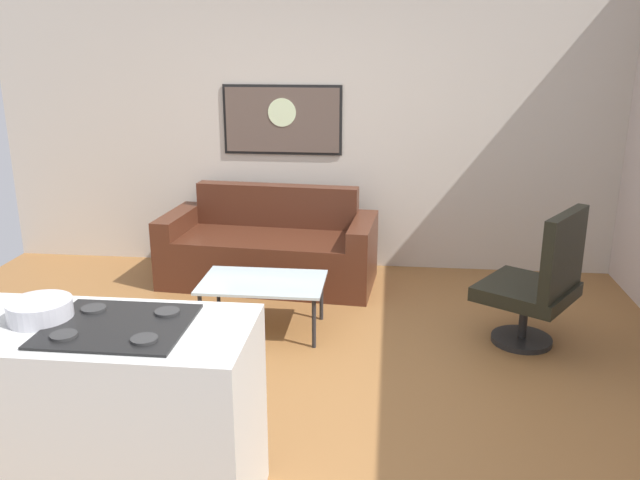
{
  "coord_description": "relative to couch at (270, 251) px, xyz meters",
  "views": [
    {
      "loc": [
        0.53,
        -3.67,
        2.1
      ],
      "look_at": [
        0.04,
        0.9,
        0.7
      ],
      "focal_mm": 36.89,
      "sensor_mm": 36.0,
      "label": 1
    }
  ],
  "objects": [
    {
      "name": "back_wall",
      "position": [
        0.52,
        0.56,
        1.11
      ],
      "size": [
        6.4,
        0.05,
        2.8
      ],
      "primitive_type": "cube",
      "color": "beige",
      "rests_on": "ground"
    },
    {
      "name": "mixing_bowl",
      "position": [
        -0.44,
        -3.04,
        0.68
      ],
      "size": [
        0.28,
        0.28,
        0.09
      ],
      "color": "silver",
      "rests_on": "kitchen_counter"
    },
    {
      "name": "ground",
      "position": [
        0.52,
        -1.87,
        -0.31
      ],
      "size": [
        6.4,
        6.4,
        0.04
      ],
      "primitive_type": "cube",
      "color": "#8F5F33"
    },
    {
      "name": "kitchen_counter",
      "position": [
        -0.4,
        -3.08,
        0.18
      ],
      "size": [
        1.79,
        0.64,
        0.95
      ],
      "color": "silver",
      "rests_on": "ground"
    },
    {
      "name": "couch",
      "position": [
        0.0,
        0.0,
        0.0
      ],
      "size": [
        1.93,
        0.97,
        0.83
      ],
      "color": "#492416",
      "rests_on": "ground"
    },
    {
      "name": "coffee_table",
      "position": [
        0.14,
        -1.05,
        0.08
      ],
      "size": [
        0.91,
        0.59,
        0.4
      ],
      "color": "silver",
      "rests_on": "ground"
    },
    {
      "name": "armchair",
      "position": [
        2.11,
        -1.1,
        0.19
      ],
      "size": [
        0.83,
        0.84,
        1.01
      ],
      "color": "black",
      "rests_on": "ground"
    },
    {
      "name": "wall_painting",
      "position": [
        0.05,
        0.52,
        1.11
      ],
      "size": [
        1.11,
        0.03,
        0.64
      ],
      "color": "black"
    }
  ]
}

